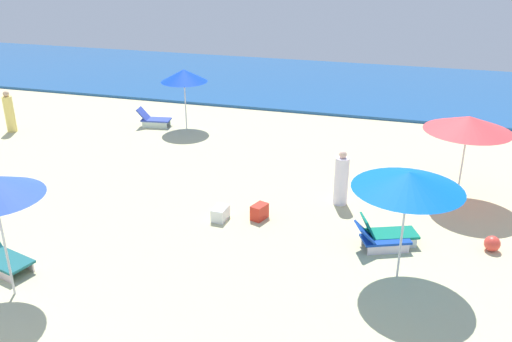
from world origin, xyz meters
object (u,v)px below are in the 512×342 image
Objects in this scene: umbrella_0 at (469,124)px; lounge_chair_1_1 at (381,239)px; cooler_box_0 at (259,212)px; cooler_box_1 at (220,213)px; lounge_chair_2_0 at (2,259)px; lounge_chair_4_0 at (154,119)px; beachgoer_2 at (341,180)px; umbrella_4 at (184,76)px; beach_ball_2 at (492,244)px; umbrella_1 at (408,181)px; lounge_chair_1_0 at (386,234)px; beachgoer_4 at (9,113)px.

umbrella_0 is 1.75× the size of lounge_chair_1_1.
umbrella_0 is at bearing -42.18° from cooler_box_0.
lounge_chair_1_1 reaches higher than cooler_box_1.
lounge_chair_4_0 reaches higher than lounge_chair_2_0.
beachgoer_2 is 2.52m from cooler_box_0.
umbrella_4 is at bearing -90.56° from lounge_chair_4_0.
umbrella_4 reaches higher than lounge_chair_4_0.
lounge_chair_2_0 is 11.46m from beach_ball_2.
lounge_chair_1_1 reaches higher than cooler_box_0.
cooler_box_0 is at bearing 54.99° from lounge_chair_1_1.
lounge_chair_1_0 is (-0.35, 1.37, -2.05)m from umbrella_1.
umbrella_4 is 12.75m from beach_ball_2.
umbrella_0 is 5.30× the size of cooler_box_0.
beachgoer_2 is (-1.40, 1.92, 0.45)m from lounge_chair_1_0.
umbrella_4 is 8.64m from beachgoer_2.
lounge_chair_4_0 is (-9.50, 7.09, 0.02)m from lounge_chair_1_1.
beachgoer_4 is 17.66m from beach_ball_2.
cooler_box_1 is at bearing 163.09° from umbrella_1.
lounge_chair_1_0 is 0.94× the size of beachgoer_2.
lounge_chair_2_0 reaches higher than cooler_box_0.
lounge_chair_1_0 reaches higher than lounge_chair_4_0.
beachgoer_2 is (-1.30, 2.20, 0.46)m from lounge_chair_1_1.
lounge_chair_1_1 is at bearing -135.43° from lounge_chair_4_0.
umbrella_1 is 4.80× the size of cooler_box_1.
cooler_box_0 is 5.81m from beach_ball_2.
beachgoer_2 is at bearing -32.50° from cooler_box_0.
lounge_chair_2_0 is 3.30× the size of cooler_box_0.
beachgoer_4 is (-5.05, -2.13, 0.46)m from lounge_chair_4_0.
cooler_box_0 is at bearing -68.11° from cooler_box_1.
lounge_chair_4_0 is 0.84× the size of beachgoer_4.
beachgoer_2 is 3.40× the size of cooler_box_0.
umbrella_1 is 12.00m from umbrella_4.
umbrella_0 is 6.21m from cooler_box_0.
lounge_chair_1_0 is at bearing -119.62° from umbrella_0.
lounge_chair_1_1 is 0.89× the size of beachgoer_2.
lounge_chair_1_0 is 0.31m from lounge_chair_1_1.
lounge_chair_1_0 is at bearing -134.01° from lounge_chair_4_0.
lounge_chair_4_0 is at bearing -171.87° from umbrella_4.
lounge_chair_1_1 is at bearing -82.46° from cooler_box_0.
lounge_chair_1_1 is at bearing 112.73° from umbrella_1.
beachgoer_4 reaches higher than lounge_chair_1_1.
cooler_box_0 is at bearing 179.99° from beach_ball_2.
umbrella_4 reaches higher than lounge_chair_1_0.
lounge_chair_1_0 is 2.50m from beach_ball_2.
lounge_chair_1_0 is 9.01m from lounge_chair_2_0.
umbrella_1 is 4.60m from cooler_box_0.
umbrella_0 reaches higher than lounge_chair_4_0.
cooler_box_0 is at bearing 154.55° from umbrella_1.
umbrella_4 is 4.48× the size of cooler_box_1.
umbrella_1 is at bearing -44.16° from umbrella_4.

